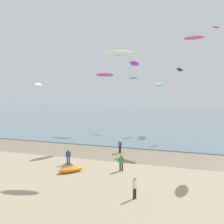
{
  "coord_description": "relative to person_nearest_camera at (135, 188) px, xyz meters",
  "views": [
    {
      "loc": [
        7.71,
        -10.73,
        9.19
      ],
      "look_at": [
        -0.41,
        12.77,
        6.7
      ],
      "focal_mm": 47.29,
      "sensor_mm": 36.0,
      "label": 1
    }
  ],
  "objects": [
    {
      "name": "kite_aloft_2",
      "position": [
        2.63,
        23.95,
        14.87
      ],
      "size": [
        3.43,
        2.23,
        0.54
      ],
      "primitive_type": "ellipsoid",
      "rotation": [
        -0.02,
        0.0,
        5.89
      ],
      "color": "#E54C99"
    },
    {
      "name": "kite_aloft_7",
      "position": [
        -3.82,
        31.51,
        7.91
      ],
      "size": [
        1.67,
        2.63,
        0.68
      ],
      "primitive_type": "ellipsoid",
      "rotation": [
        0.41,
        0.0,
        1.23
      ],
      "color": "#19B2B7"
    },
    {
      "name": "kite_aloft_12",
      "position": [
        -8.26,
        19.87,
        12.51
      ],
      "size": [
        2.52,
        3.66,
        0.65
      ],
      "primitive_type": "ellipsoid",
      "rotation": [
        -0.09,
        0.0,
        1.14
      ],
      "color": "black"
    },
    {
      "name": "kite_aloft_13",
      "position": [
        -4.35,
        16.12,
        10.78
      ],
      "size": [
        2.62,
        3.58,
        0.9
      ],
      "primitive_type": "ellipsoid",
      "rotation": [
        -0.37,
        0.0,
        5.18
      ],
      "color": "purple"
    },
    {
      "name": "person_mid_beach",
      "position": [
        -9.59,
        7.16,
        0.0
      ],
      "size": [
        0.46,
        0.4,
        1.71
      ],
      "color": "#383842",
      "rests_on": "ground"
    },
    {
      "name": "kite_aloft_10",
      "position": [
        -0.47,
        34.54,
        10.68
      ],
      "size": [
        2.02,
        3.75,
        0.92
      ],
      "primitive_type": "ellipsoid",
      "rotation": [
        0.34,
        0.0,
        1.79
      ],
      "color": "black"
    },
    {
      "name": "sea",
      "position": [
        -2.03,
        52.17,
        -0.87
      ],
      "size": [
        160.0,
        70.0,
        0.1
      ],
      "primitive_type": "cube",
      "color": "slate",
      "rests_on": "ground"
    },
    {
      "name": "person_left_flank",
      "position": [
        -3.21,
        6.73,
        0.0
      ],
      "size": [
        0.54,
        0.32,
        1.71
      ],
      "color": "#232328",
      "rests_on": "ground"
    },
    {
      "name": "person_nearest_camera",
      "position": [
        0.0,
        0.0,
        0.0
      ],
      "size": [
        0.33,
        0.54,
        1.71
      ],
      "color": "#232328",
      "rests_on": "ground"
    },
    {
      "name": "kite_aloft_1",
      "position": [
        -9.01,
        33.3,
        9.15
      ],
      "size": [
        1.94,
        1.02,
        0.37
      ],
      "primitive_type": "ellipsoid",
      "rotation": [
        -0.13,
        0.0,
        6.06
      ],
      "color": "#19B2B7"
    },
    {
      "name": "kite_aloft_6",
      "position": [
        -13.52,
        29.52,
        9.69
      ],
      "size": [
        3.47,
        1.28,
        0.94
      ],
      "primitive_type": "ellipsoid",
      "rotation": [
        0.4,
        0.0,
        3.16
      ],
      "color": "#E54C99"
    },
    {
      "name": "kite_aloft_0",
      "position": [
        5.68,
        35.49,
        18.21
      ],
      "size": [
        1.55,
        2.08,
        0.51
      ],
      "primitive_type": "ellipsoid",
      "rotation": [
        -0.34,
        0.0,
        1.08
      ],
      "color": "#E54C99"
    },
    {
      "name": "person_right_flank",
      "position": [
        -5.7,
        14.19,
        0.0
      ],
      "size": [
        0.5,
        0.37,
        1.71
      ],
      "color": "#232328",
      "rests_on": "ground"
    },
    {
      "name": "kite_aloft_11",
      "position": [
        -22.25,
        20.91,
        7.93
      ],
      "size": [
        1.44,
        2.84,
        0.75
      ],
      "primitive_type": "ellipsoid",
      "rotation": [
        0.43,
        0.0,
        1.75
      ],
      "color": "white"
    },
    {
      "name": "wet_sand_strip",
      "position": [
        -2.03,
        13.52,
        -0.91
      ],
      "size": [
        120.0,
        7.3,
        0.01
      ],
      "primitive_type": "cube",
      "color": "#84755B",
      "rests_on": "ground"
    },
    {
      "name": "kite_aloft_5",
      "position": [
        -4.34,
        8.64,
        11.45
      ],
      "size": [
        3.52,
        1.77,
        0.64
      ],
      "primitive_type": "ellipsoid",
      "rotation": [
        -0.09,
        0.0,
        0.2
      ],
      "color": "white"
    },
    {
      "name": "grounded_kite",
      "position": [
        -7.99,
        4.65,
        -0.64
      ],
      "size": [
        2.49,
        2.76,
        0.55
      ],
      "primitive_type": "ellipsoid",
      "rotation": [
        0.0,
        0.0,
        0.9
      ],
      "color": "orange",
      "rests_on": "ground"
    }
  ]
}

